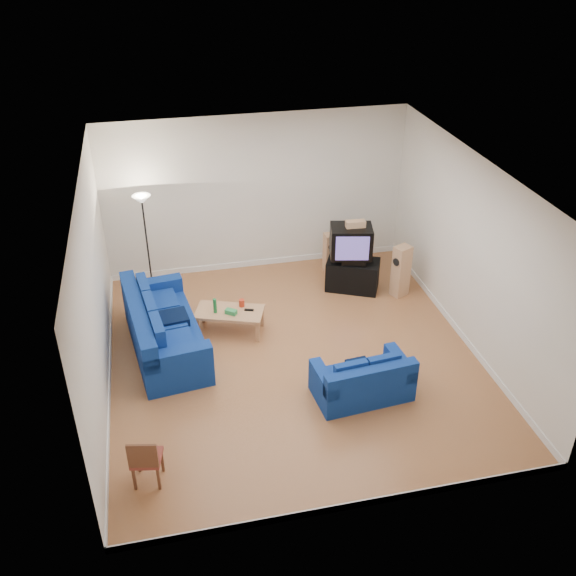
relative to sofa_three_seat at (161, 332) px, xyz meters
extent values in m
cube|color=brown|center=(2.12, -0.67, -0.35)|extent=(6.00, 6.50, 0.01)
cube|color=white|center=(2.12, -0.67, 2.85)|extent=(6.00, 6.50, 0.01)
cube|color=white|center=(2.12, 2.58, 1.25)|extent=(6.00, 0.01, 3.20)
cube|color=white|center=(2.12, -3.92, 1.25)|extent=(6.00, 0.01, 3.20)
cube|color=white|center=(-0.88, -0.67, 1.25)|extent=(0.01, 6.50, 3.20)
cube|color=white|center=(5.12, -0.67, 1.25)|extent=(0.01, 6.50, 3.20)
cube|color=white|center=(2.12, 2.57, -0.29)|extent=(6.00, 0.02, 0.12)
cube|color=white|center=(2.12, -3.91, -0.29)|extent=(6.00, 0.02, 0.12)
cube|color=white|center=(-0.87, -0.67, -0.29)|extent=(0.02, 6.50, 0.12)
cube|color=white|center=(5.11, -0.67, -0.29)|extent=(0.02, 6.50, 0.12)
cube|color=navy|center=(0.07, 0.01, -0.12)|extent=(1.37, 2.58, 0.47)
cube|color=navy|center=(-0.34, -0.04, 0.36)|extent=(0.56, 2.47, 0.48)
cube|color=navy|center=(-0.08, 1.11, 0.25)|extent=(1.09, 0.38, 0.27)
cube|color=navy|center=(0.21, -1.09, 0.25)|extent=(1.09, 0.38, 0.27)
cube|color=black|center=(0.23, 0.03, 0.23)|extent=(0.50, 0.50, 0.13)
cube|color=navy|center=(2.92, -1.84, -0.17)|extent=(1.52, 0.94, 0.36)
cube|color=navy|center=(2.95, -2.15, 0.19)|extent=(1.46, 0.32, 0.37)
cube|color=navy|center=(2.29, -1.90, 0.11)|extent=(0.26, 0.82, 0.20)
cube|color=navy|center=(3.55, -1.78, 0.11)|extent=(0.26, 0.82, 0.20)
cube|color=black|center=(2.91, -1.72, 0.09)|extent=(0.37, 0.37, 0.10)
cube|color=tan|center=(1.19, 0.30, 0.05)|extent=(1.30, 0.95, 0.05)
cube|color=tan|center=(0.61, 0.25, -0.17)|extent=(0.08, 0.08, 0.38)
cube|color=tan|center=(0.77, 0.71, -0.17)|extent=(0.08, 0.08, 0.38)
cube|color=tan|center=(1.61, -0.12, -0.17)|extent=(0.08, 0.08, 0.38)
cube|color=tan|center=(1.78, 0.34, -0.17)|extent=(0.08, 0.08, 0.38)
cylinder|color=#197233|center=(0.95, 0.30, 0.21)|extent=(0.09, 0.09, 0.27)
cube|color=green|center=(1.21, 0.20, 0.11)|extent=(0.22, 0.20, 0.08)
cylinder|color=red|center=(1.43, 0.40, 0.14)|extent=(0.13, 0.13, 0.13)
cube|color=black|center=(1.53, 0.24, 0.08)|extent=(0.17, 0.10, 0.02)
cube|color=black|center=(3.75, 1.24, -0.05)|extent=(1.14, 0.93, 0.61)
cube|color=black|center=(3.75, 1.19, 0.31)|extent=(0.56, 0.52, 0.11)
cube|color=black|center=(3.69, 1.29, 0.66)|extent=(0.88, 0.73, 0.60)
cube|color=#493A81|center=(3.63, 1.00, 0.66)|extent=(0.61, 0.15, 0.48)
cube|color=tan|center=(3.76, 1.27, 1.03)|extent=(0.38, 0.17, 0.13)
cube|color=tan|center=(3.49, 2.03, 0.06)|extent=(0.20, 0.25, 0.83)
cylinder|color=black|center=(3.49, 1.90, 0.26)|extent=(0.12, 0.02, 0.12)
cube|color=tan|center=(4.57, 0.82, 0.16)|extent=(0.38, 0.34, 1.03)
cylinder|color=black|center=(4.42, 0.76, 0.41)|extent=(0.08, 0.15, 0.15)
cylinder|color=black|center=(-0.09, 2.03, -0.34)|extent=(0.26, 0.26, 0.03)
cylinder|color=black|center=(-0.09, 2.03, 0.61)|extent=(0.03, 0.03, 1.87)
cone|color=white|center=(-0.09, 2.03, 1.57)|extent=(0.34, 0.34, 0.15)
cube|color=brown|center=(-0.52, -3.00, -0.16)|extent=(0.04, 0.04, 0.38)
cube|color=brown|center=(-0.45, -2.69, -0.16)|extent=(0.04, 0.04, 0.38)
cube|color=brown|center=(-0.21, -3.06, -0.16)|extent=(0.04, 0.04, 0.38)
cube|color=brown|center=(-0.15, -2.75, -0.16)|extent=(0.04, 0.04, 0.38)
cube|color=brown|center=(-0.33, -2.87, 0.04)|extent=(0.45, 0.45, 0.05)
cube|color=brown|center=(-0.37, -3.04, 0.25)|extent=(0.38, 0.11, 0.38)
camera|label=1|loc=(0.14, -9.07, 6.16)|focal=40.00mm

